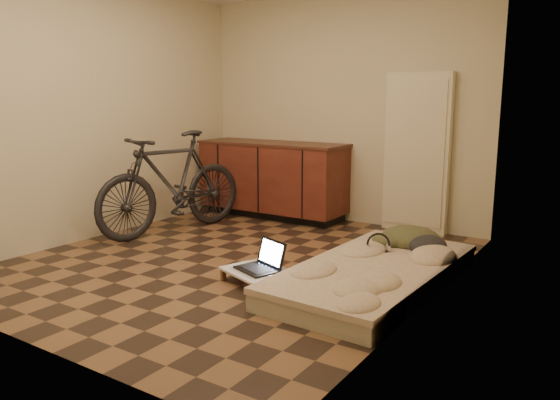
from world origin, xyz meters
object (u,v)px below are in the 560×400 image
Objects in this scene: bicycle at (172,178)px; laptop at (262,263)px; futon at (374,274)px; lap_desk at (262,274)px.

bicycle reaches higher than laptop.
lap_desk is at bearing -144.11° from futon.
futon is 0.87m from lap_desk.
futon is (2.50, -0.37, -0.51)m from bicycle.
lap_desk is 0.09m from laptop.
bicycle is 2.58m from futon.
bicycle is 1.95m from laptop.
bicycle is 2.47× the size of lap_desk.
laptop reaches higher than futon.
futon is at bearing 2.49° from bicycle.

